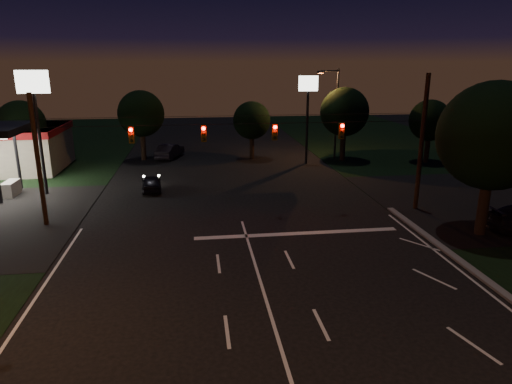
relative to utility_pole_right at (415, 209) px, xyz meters
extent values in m
plane|color=black|center=(-12.00, -15.00, 0.00)|extent=(140.00, 140.00, 0.00)
cube|color=silver|center=(-9.00, -3.50, 0.01)|extent=(12.00, 0.50, 0.01)
cylinder|color=black|center=(0.00, 0.00, 0.00)|extent=(0.30, 0.30, 9.00)
cylinder|color=black|center=(-24.00, 0.00, 0.00)|extent=(0.28, 0.28, 8.00)
cylinder|color=black|center=(-12.00, 0.00, 6.00)|extent=(24.00, 0.03, 0.03)
cylinder|color=black|center=(-12.00, 0.00, 6.50)|extent=(24.00, 0.02, 0.02)
cube|color=#3F3307|center=(-18.50, 0.00, 5.45)|extent=(0.32, 0.26, 1.00)
sphere|color=#FF0705|center=(-18.50, -0.16, 5.78)|extent=(0.22, 0.22, 0.22)
sphere|color=black|center=(-18.50, -0.16, 5.45)|extent=(0.20, 0.20, 0.20)
sphere|color=black|center=(-18.50, -0.16, 5.12)|extent=(0.20, 0.20, 0.20)
cube|color=#3F3307|center=(-14.20, 0.00, 5.45)|extent=(0.32, 0.26, 1.00)
sphere|color=#FF0705|center=(-14.20, -0.16, 5.78)|extent=(0.22, 0.22, 0.22)
sphere|color=black|center=(-14.20, -0.16, 5.45)|extent=(0.20, 0.20, 0.20)
sphere|color=black|center=(-14.20, -0.16, 5.12)|extent=(0.20, 0.20, 0.20)
cube|color=#3F3307|center=(-9.80, 0.00, 5.45)|extent=(0.32, 0.26, 1.00)
sphere|color=#FF0705|center=(-9.80, -0.16, 5.78)|extent=(0.22, 0.22, 0.22)
sphere|color=black|center=(-9.80, -0.16, 5.45)|extent=(0.20, 0.20, 0.20)
sphere|color=black|center=(-9.80, -0.16, 5.12)|extent=(0.20, 0.20, 0.20)
cube|color=#3F3307|center=(-5.50, 0.00, 5.45)|extent=(0.32, 0.26, 1.00)
sphere|color=#FF0705|center=(-5.50, -0.16, 5.78)|extent=(0.22, 0.22, 0.22)
sphere|color=black|center=(-5.50, -0.16, 5.45)|extent=(0.20, 0.20, 0.20)
sphere|color=black|center=(-5.50, -0.16, 5.12)|extent=(0.20, 0.20, 0.20)
cube|color=gray|center=(-28.50, 7.00, 0.55)|extent=(0.80, 2.00, 1.10)
cylinder|color=black|center=(-28.50, 9.00, 2.40)|extent=(0.24, 0.24, 4.80)
cylinder|color=black|center=(-26.00, 7.00, 3.75)|extent=(0.24, 0.24, 7.50)
cube|color=white|center=(-26.00, 7.00, 8.30)|extent=(2.20, 0.30, 1.60)
cylinder|color=black|center=(-4.00, 15.00, 3.50)|extent=(0.24, 0.24, 7.00)
cube|color=white|center=(-4.00, 15.00, 7.70)|extent=(1.80, 0.30, 1.40)
cylinder|color=black|center=(-0.50, 17.00, 4.50)|extent=(0.20, 0.20, 9.00)
cylinder|color=black|center=(-1.40, 17.00, 8.80)|extent=(1.80, 0.12, 0.12)
cube|color=black|center=(-2.30, 17.00, 8.70)|extent=(0.60, 0.35, 0.22)
cube|color=#FF601E|center=(-2.30, 17.00, 8.58)|extent=(0.45, 0.25, 0.04)
cylinder|color=black|center=(1.50, -5.00, 2.00)|extent=(0.60, 0.60, 4.00)
sphere|color=black|center=(1.50, -5.00, 5.76)|extent=(6.00, 6.00, 6.00)
sphere|color=black|center=(2.10, -4.55, 5.58)|extent=(4.50, 4.50, 4.50)
sphere|color=black|center=(0.90, -4.70, 5.62)|extent=(4.20, 4.20, 4.20)
cylinder|color=black|center=(-30.00, 15.00, 1.50)|extent=(0.49, 0.49, 3.00)
sphere|color=black|center=(-30.00, 15.00, 4.32)|extent=(4.20, 4.20, 4.20)
sphere|color=black|center=(-29.58, 15.32, 4.19)|extent=(3.15, 3.15, 3.15)
sphere|color=black|center=(-30.42, 15.21, 4.23)|extent=(2.94, 2.94, 2.94)
cylinder|color=black|center=(-20.00, 19.00, 1.62)|extent=(0.52, 0.52, 3.25)
sphere|color=black|center=(-20.00, 19.00, 4.68)|extent=(4.60, 4.60, 4.60)
sphere|color=black|center=(-19.54, 19.34, 4.54)|extent=(3.45, 3.45, 3.45)
sphere|color=black|center=(-20.46, 19.23, 4.58)|extent=(3.22, 3.22, 3.22)
cylinder|color=black|center=(-9.00, 18.00, 1.38)|extent=(0.47, 0.47, 2.75)
sphere|color=black|center=(-9.00, 18.00, 3.96)|extent=(3.80, 3.80, 3.80)
sphere|color=black|center=(-8.62, 18.28, 3.85)|extent=(2.85, 2.85, 2.85)
sphere|color=black|center=(-9.38, 18.19, 3.87)|extent=(2.66, 2.66, 2.66)
cylinder|color=black|center=(0.00, 16.00, 1.70)|extent=(0.53, 0.53, 3.40)
sphere|color=black|center=(0.00, 16.00, 4.90)|extent=(4.80, 4.80, 4.80)
sphere|color=black|center=(0.48, 16.36, 4.75)|extent=(3.60, 3.60, 3.60)
sphere|color=black|center=(-0.48, 16.24, 4.79)|extent=(3.36, 3.36, 3.36)
cylinder|color=black|center=(8.00, 14.00, 1.45)|extent=(0.48, 0.48, 2.90)
sphere|color=black|center=(8.00, 14.00, 4.18)|extent=(4.00, 4.00, 4.00)
sphere|color=black|center=(8.40, 14.30, 4.06)|extent=(3.00, 3.00, 3.00)
sphere|color=black|center=(7.60, 14.20, 4.09)|extent=(2.80, 2.80, 2.80)
imported|color=black|center=(-18.22, 6.98, 0.61)|extent=(1.77, 3.72, 1.23)
imported|color=black|center=(-17.38, 19.53, 0.75)|extent=(2.95, 4.81, 1.50)
camera|label=1|loc=(-14.70, -27.90, 9.69)|focal=32.00mm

